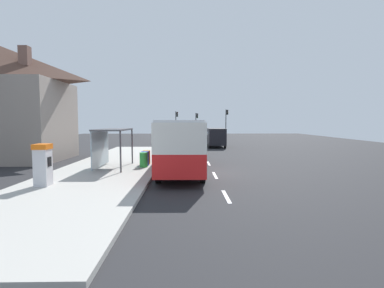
# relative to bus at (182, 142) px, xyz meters

# --- Properties ---
(ground_plane) EXTENTS (56.00, 92.00, 0.04)m
(ground_plane) POSITION_rel_bus_xyz_m (1.71, 13.37, -1.86)
(ground_plane) COLOR #262628
(sidewalk_platform) EXTENTS (6.20, 30.00, 0.18)m
(sidewalk_platform) POSITION_rel_bus_xyz_m (-4.69, 1.37, -1.75)
(sidewalk_platform) COLOR #ADAAA3
(sidewalk_platform) RESTS_ON ground
(lane_stripe_seg_0) EXTENTS (0.16, 2.20, 0.01)m
(lane_stripe_seg_0) POSITION_rel_bus_xyz_m (1.96, -6.63, -1.84)
(lane_stripe_seg_0) COLOR silver
(lane_stripe_seg_0) RESTS_ON ground
(lane_stripe_seg_1) EXTENTS (0.16, 2.20, 0.01)m
(lane_stripe_seg_1) POSITION_rel_bus_xyz_m (1.96, -1.63, -1.84)
(lane_stripe_seg_1) COLOR silver
(lane_stripe_seg_1) RESTS_ON ground
(lane_stripe_seg_2) EXTENTS (0.16, 2.20, 0.01)m
(lane_stripe_seg_2) POSITION_rel_bus_xyz_m (1.96, 3.37, -1.84)
(lane_stripe_seg_2) COLOR silver
(lane_stripe_seg_2) RESTS_ON ground
(lane_stripe_seg_3) EXTENTS (0.16, 2.20, 0.01)m
(lane_stripe_seg_3) POSITION_rel_bus_xyz_m (1.96, 8.37, -1.84)
(lane_stripe_seg_3) COLOR silver
(lane_stripe_seg_3) RESTS_ON ground
(lane_stripe_seg_4) EXTENTS (0.16, 2.20, 0.01)m
(lane_stripe_seg_4) POSITION_rel_bus_xyz_m (1.96, 13.37, -1.84)
(lane_stripe_seg_4) COLOR silver
(lane_stripe_seg_4) RESTS_ON ground
(lane_stripe_seg_5) EXTENTS (0.16, 2.20, 0.01)m
(lane_stripe_seg_5) POSITION_rel_bus_xyz_m (1.96, 18.37, -1.84)
(lane_stripe_seg_5) COLOR silver
(lane_stripe_seg_5) RESTS_ON ground
(lane_stripe_seg_6) EXTENTS (0.16, 2.20, 0.01)m
(lane_stripe_seg_6) POSITION_rel_bus_xyz_m (1.96, 23.37, -1.84)
(lane_stripe_seg_6) COLOR silver
(lane_stripe_seg_6) RESTS_ON ground
(lane_stripe_seg_7) EXTENTS (0.16, 2.20, 0.01)m
(lane_stripe_seg_7) POSITION_rel_bus_xyz_m (1.96, 28.37, -1.84)
(lane_stripe_seg_7) COLOR silver
(lane_stripe_seg_7) RESTS_ON ground
(bus) EXTENTS (2.60, 11.03, 3.21)m
(bus) POSITION_rel_bus_xyz_m (0.00, 0.00, 0.00)
(bus) COLOR red
(bus) RESTS_ON ground
(white_van) EXTENTS (2.08, 5.23, 2.30)m
(white_van) POSITION_rel_bus_xyz_m (3.91, 18.05, -0.50)
(white_van) COLOR black
(white_van) RESTS_ON ground
(sedan_near) EXTENTS (1.93, 4.44, 1.52)m
(sedan_near) POSITION_rel_bus_xyz_m (4.01, 33.46, -1.05)
(sedan_near) COLOR black
(sedan_near) RESTS_ON ground
(ticket_machine) EXTENTS (0.66, 0.76, 1.94)m
(ticket_machine) POSITION_rel_bus_xyz_m (-6.33, -5.13, -0.67)
(ticket_machine) COLOR silver
(ticket_machine) RESTS_ON sidewalk_platform
(recycling_bin_green) EXTENTS (0.52, 0.52, 0.95)m
(recycling_bin_green) POSITION_rel_bus_xyz_m (-2.49, 0.53, -1.19)
(recycling_bin_green) COLOR green
(recycling_bin_green) RESTS_ON sidewalk_platform
(recycling_bin_blue) EXTENTS (0.52, 0.52, 0.95)m
(recycling_bin_blue) POSITION_rel_bus_xyz_m (-2.49, 1.23, -1.19)
(recycling_bin_blue) COLOR blue
(recycling_bin_blue) RESTS_ON sidewalk_platform
(recycling_bin_orange) EXTENTS (0.52, 0.52, 0.95)m
(recycling_bin_orange) POSITION_rel_bus_xyz_m (-2.49, 1.93, -1.19)
(recycling_bin_orange) COLOR orange
(recycling_bin_orange) RESTS_ON sidewalk_platform
(traffic_light_near_side) EXTENTS (0.49, 0.28, 5.21)m
(traffic_light_near_side) POSITION_rel_bus_xyz_m (7.21, 32.73, 1.61)
(traffic_light_near_side) COLOR #2D2D2D
(traffic_light_near_side) RESTS_ON ground
(traffic_light_far_side) EXTENTS (0.49, 0.28, 4.87)m
(traffic_light_far_side) POSITION_rel_bus_xyz_m (-1.39, 33.53, 1.40)
(traffic_light_far_side) COLOR #2D2D2D
(traffic_light_far_side) RESTS_ON ground
(traffic_light_median) EXTENTS (0.49, 0.28, 4.64)m
(traffic_light_median) POSITION_rel_bus_xyz_m (2.12, 34.33, 1.26)
(traffic_light_median) COLOR #2D2D2D
(traffic_light_median) RESTS_ON ground
(bus_shelter) EXTENTS (1.80, 4.00, 2.50)m
(bus_shelter) POSITION_rel_bus_xyz_m (-4.70, 0.38, 0.25)
(bus_shelter) COLOR #4C4C51
(bus_shelter) RESTS_ON sidewalk_platform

